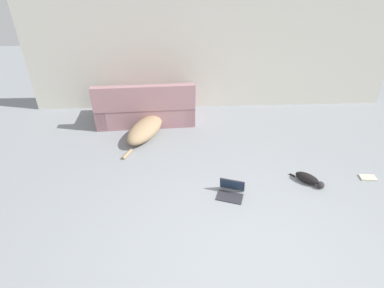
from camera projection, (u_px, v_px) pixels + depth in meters
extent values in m
plane|color=gray|center=(252.00, 270.00, 3.08)|extent=(20.00, 20.00, 0.00)
cube|color=beige|center=(213.00, 47.00, 5.95)|extent=(7.46, 0.06, 2.53)
cube|color=#A3757A|center=(147.00, 111.00, 5.92)|extent=(1.89, 0.94, 0.38)
cube|color=#A3757A|center=(144.00, 98.00, 5.39)|extent=(1.86, 0.24, 0.46)
cube|color=#A3757A|center=(188.00, 106.00, 5.95)|extent=(0.24, 0.85, 0.52)
cube|color=#A3757A|center=(104.00, 109.00, 5.81)|extent=(0.24, 0.85, 0.52)
ellipsoid|color=#A38460|center=(145.00, 129.00, 5.35)|extent=(0.80, 1.14, 0.31)
sphere|color=#493726|center=(160.00, 117.00, 5.84)|extent=(0.33, 0.33, 0.25)
cylinder|color=#A38460|center=(127.00, 154.00, 4.89)|extent=(0.15, 0.26, 0.05)
ellipsoid|color=black|center=(307.00, 178.00, 4.28)|extent=(0.35, 0.35, 0.14)
sphere|color=#2D2B2B|center=(321.00, 185.00, 4.17)|extent=(0.14, 0.14, 0.10)
cylinder|color=black|center=(292.00, 175.00, 4.43)|extent=(0.08, 0.08, 0.02)
cube|color=#2D2D33|center=(230.00, 197.00, 4.02)|extent=(0.39, 0.31, 0.02)
cube|color=#2D2D33|center=(232.00, 185.00, 4.08)|extent=(0.34, 0.19, 0.20)
cube|color=#23334C|center=(232.00, 185.00, 4.07)|extent=(0.31, 0.16, 0.18)
cube|color=beige|center=(368.00, 178.00, 4.38)|extent=(0.24, 0.16, 0.02)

